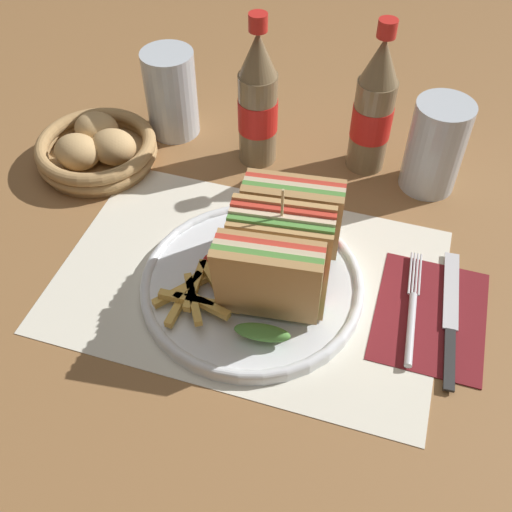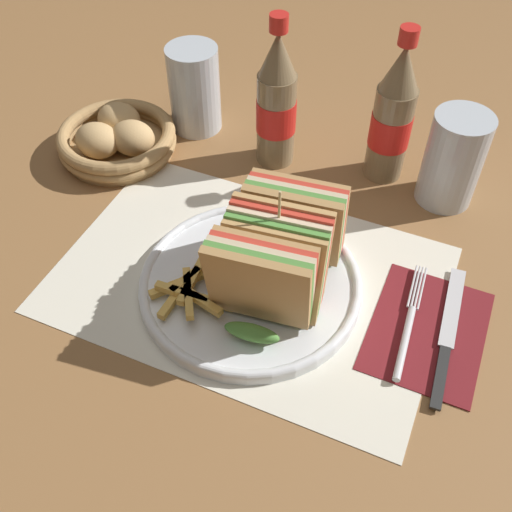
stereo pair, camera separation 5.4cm
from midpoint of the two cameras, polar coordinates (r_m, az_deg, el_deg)
The scene contains 14 objects.
ground_plane at distance 0.76m, azimuth -1.83°, elevation -1.88°, with size 4.00×4.00×0.00m, color olive.
placemat at distance 0.75m, azimuth -2.70°, elevation -2.32°, with size 0.47×0.32×0.00m.
plate_main at distance 0.74m, azimuth -2.55°, elevation -2.74°, with size 0.27×0.27×0.02m.
club_sandwich at distance 0.68m, azimuth 0.11°, elevation 0.35°, with size 0.13×0.20×0.15m.
fries_pile at distance 0.71m, azimuth -7.99°, elevation -3.78°, with size 0.10×0.10×0.02m.
ketchup_blob at distance 0.74m, azimuth -5.67°, elevation -0.74°, with size 0.04×0.04×0.01m.
napkin at distance 0.74m, azimuth 14.32°, elevation -5.40°, with size 0.13×0.17×0.00m.
fork at distance 0.72m, azimuth 12.58°, elevation -5.74°, with size 0.02×0.17×0.01m.
knife at distance 0.74m, azimuth 16.08°, elevation -5.75°, with size 0.03×0.21×0.00m.
coke_bottle_near at distance 0.87m, azimuth -1.64°, elevation 14.35°, with size 0.06×0.06×0.23m.
coke_bottle_far at distance 0.87m, azimuth 9.37°, elevation 13.59°, with size 0.06×0.06×0.23m.
glass_near at distance 0.87m, azimuth 15.03°, elevation 9.97°, with size 0.08×0.08×0.13m.
glass_far at distance 0.96m, azimuth -9.66°, elevation 14.54°, with size 0.08×0.08×0.13m.
bread_basket at distance 0.94m, azimuth -16.54°, elevation 9.74°, with size 0.18×0.18×0.06m.
Camera 1 is at (0.14, -0.47, 0.58)m, focal length 42.00 mm.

